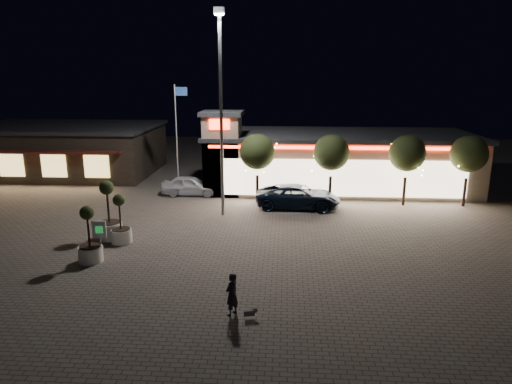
# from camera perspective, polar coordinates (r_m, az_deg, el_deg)

# --- Properties ---
(ground) EXTENTS (90.00, 90.00, 0.00)m
(ground) POSITION_cam_1_polar(r_m,az_deg,el_deg) (22.20, -12.17, -8.81)
(ground) COLOR #61594F
(ground) RESTS_ON ground
(retail_building) EXTENTS (20.40, 8.40, 6.10)m
(retail_building) POSITION_cam_1_polar(r_m,az_deg,el_deg) (36.15, 9.42, 4.01)
(retail_building) COLOR tan
(retail_building) RESTS_ON ground
(restaurant_building) EXTENTS (16.40, 11.00, 4.30)m
(restaurant_building) POSITION_cam_1_polar(r_m,az_deg,el_deg) (44.75, -22.81, 5.00)
(restaurant_building) COLOR #382D23
(restaurant_building) RESTS_ON ground
(floodlight_pole) EXTENTS (0.60, 0.40, 12.38)m
(floodlight_pole) POSITION_cam_1_polar(r_m,az_deg,el_deg) (27.90, -4.41, 11.07)
(floodlight_pole) COLOR gray
(floodlight_pole) RESTS_ON ground
(flagpole) EXTENTS (0.95, 0.10, 8.00)m
(flagpole) POSITION_cam_1_polar(r_m,az_deg,el_deg) (33.73, -9.77, 7.61)
(flagpole) COLOR white
(flagpole) RESTS_ON ground
(string_tree_a) EXTENTS (2.42, 2.42, 4.79)m
(string_tree_a) POSITION_cam_1_polar(r_m,az_deg,el_deg) (31.05, 0.17, 5.03)
(string_tree_a) COLOR #332319
(string_tree_a) RESTS_ON ground
(string_tree_b) EXTENTS (2.42, 2.42, 4.79)m
(string_tree_b) POSITION_cam_1_polar(r_m,az_deg,el_deg) (31.15, 9.42, 4.87)
(string_tree_b) COLOR #332319
(string_tree_b) RESTS_ON ground
(string_tree_c) EXTENTS (2.42, 2.42, 4.79)m
(string_tree_c) POSITION_cam_1_polar(r_m,az_deg,el_deg) (32.03, 18.38, 4.58)
(string_tree_c) COLOR #332319
(string_tree_c) RESTS_ON ground
(string_tree_d) EXTENTS (2.42, 2.42, 4.79)m
(string_tree_d) POSITION_cam_1_polar(r_m,az_deg,el_deg) (33.26, 25.08, 4.30)
(string_tree_d) COLOR #332319
(string_tree_d) RESTS_ON ground
(pickup_truck) EXTENTS (5.68, 2.84, 1.54)m
(pickup_truck) POSITION_cam_1_polar(r_m,az_deg,el_deg) (30.54, 5.32, -0.55)
(pickup_truck) COLOR black
(pickup_truck) RESTS_ON ground
(white_sedan) EXTENTS (4.24, 1.79, 1.43)m
(white_sedan) POSITION_cam_1_polar(r_m,az_deg,el_deg) (33.98, -8.20, 0.81)
(white_sedan) COLOR white
(white_sedan) RESTS_ON ground
(pedestrian) EXTENTS (0.67, 0.72, 1.65)m
(pedestrian) POSITION_cam_1_polar(r_m,az_deg,el_deg) (17.18, -3.03, -12.66)
(pedestrian) COLOR black
(pedestrian) RESTS_ON ground
(dog) EXTENTS (0.51, 0.26, 0.27)m
(dog) POSITION_cam_1_polar(r_m,az_deg,el_deg) (17.17, -0.59, -14.75)
(dog) COLOR #59514C
(dog) RESTS_ON ground
(planter_left) EXTENTS (1.31, 1.31, 3.22)m
(planter_left) POSITION_cam_1_polar(r_m,az_deg,el_deg) (25.94, -17.87, -3.43)
(planter_left) COLOR silver
(planter_left) RESTS_ON ground
(planter_mid) EXTENTS (1.12, 1.12, 2.76)m
(planter_mid) POSITION_cam_1_polar(r_m,az_deg,el_deg) (23.07, -20.06, -6.21)
(planter_mid) COLOR silver
(planter_mid) RESTS_ON ground
(planter_right) EXTENTS (1.08, 1.08, 2.66)m
(planter_right) POSITION_cam_1_polar(r_m,az_deg,el_deg) (25.14, -16.53, -4.30)
(planter_right) COLOR silver
(planter_right) RESTS_ON ground
(valet_sign) EXTENTS (0.65, 0.13, 1.96)m
(valet_sign) POSITION_cam_1_polar(r_m,az_deg,el_deg) (22.93, -18.97, -4.86)
(valet_sign) COLOR gray
(valet_sign) RESTS_ON ground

